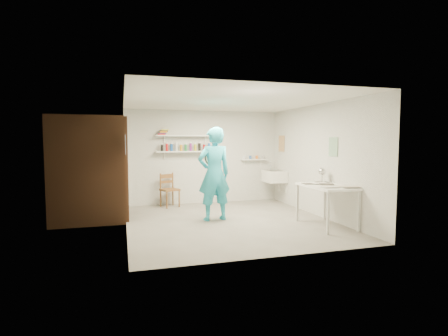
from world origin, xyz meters
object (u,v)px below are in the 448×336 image
object	(u,v)px
wooden_chair	(170,190)
work_table	(326,206)
man	(214,174)
belfast_sink	(274,176)
wall_clock	(213,158)
desk_lamp	(322,171)

from	to	relation	value
wooden_chair	work_table	bearing A→B (deg)	-68.05
man	belfast_sink	bearing A→B (deg)	-150.39
man	work_table	bearing A→B (deg)	143.14
man	work_table	world-z (taller)	man
wall_clock	work_table	distance (m)	2.46
wall_clock	desk_lamp	bearing A→B (deg)	-29.15
belfast_sink	work_table	size ratio (longest dim) A/B	0.51
work_table	desk_lamp	xyz separation A→B (m)	(0.19, 0.47, 0.61)
wall_clock	desk_lamp	world-z (taller)	wall_clock
desk_lamp	work_table	bearing A→B (deg)	-112.42
work_table	desk_lamp	world-z (taller)	desk_lamp
wall_clock	wooden_chair	xyz separation A→B (m)	(-0.71, 1.47, -0.84)
work_table	man	bearing A→B (deg)	149.95
belfast_sink	man	bearing A→B (deg)	-143.58
wooden_chair	desk_lamp	distance (m)	3.67
man	work_table	distance (m)	2.27
wall_clock	belfast_sink	bearing A→B (deg)	25.71
wall_clock	wooden_chair	distance (m)	1.83
belfast_sink	desk_lamp	bearing A→B (deg)	-87.75
wooden_chair	work_table	xyz separation A→B (m)	(2.58, -2.79, -0.04)
wooden_chair	desk_lamp	bearing A→B (deg)	-60.74
man	desk_lamp	distance (m)	2.19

